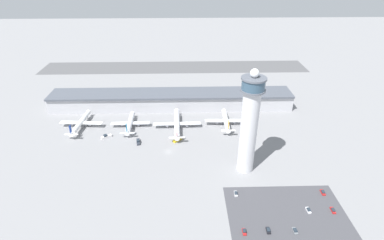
% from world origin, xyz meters
% --- Properties ---
extents(ground_plane, '(1000.00, 1000.00, 0.00)m').
position_xyz_m(ground_plane, '(0.00, 0.00, 0.00)').
color(ground_plane, gray).
extents(terminal_building, '(213.90, 25.00, 14.70)m').
position_xyz_m(terminal_building, '(0.00, 70.00, 7.44)').
color(terminal_building, '#B2B2B7').
rests_on(terminal_building, ground).
extents(runway_strip, '(320.84, 44.00, 0.01)m').
position_xyz_m(runway_strip, '(0.00, 179.66, 0.00)').
color(runway_strip, '#515154').
rests_on(runway_strip, ground).
extents(control_tower, '(14.33, 14.33, 68.17)m').
position_xyz_m(control_tower, '(50.21, -20.30, 34.26)').
color(control_tower, silver).
rests_on(control_tower, ground).
extents(parking_lot_surface, '(64.00, 40.00, 0.01)m').
position_xyz_m(parking_lot_surface, '(66.13, -57.68, 0.00)').
color(parking_lot_surface, '#424247').
rests_on(parking_lot_surface, ground).
extents(airplane_gate_alpha, '(34.34, 38.45, 12.15)m').
position_xyz_m(airplane_gate_alpha, '(-71.54, 35.79, 4.40)').
color(airplane_gate_alpha, white).
rests_on(airplane_gate_alpha, ground).
extents(airplane_gate_bravo, '(31.06, 33.79, 12.26)m').
position_xyz_m(airplane_gate_bravo, '(-32.08, 35.15, 3.88)').
color(airplane_gate_bravo, silver).
rests_on(airplane_gate_bravo, ground).
extents(airplane_gate_charlie, '(37.59, 44.70, 13.46)m').
position_xyz_m(airplane_gate_charlie, '(5.50, 32.49, 4.33)').
color(airplane_gate_charlie, silver).
rests_on(airplane_gate_charlie, ground).
extents(airplane_gate_delta, '(33.87, 34.39, 12.87)m').
position_xyz_m(airplane_gate_delta, '(45.03, 35.97, 4.59)').
color(airplane_gate_delta, white).
rests_on(airplane_gate_delta, ground).
extents(service_truck_catering, '(7.10, 7.49, 3.05)m').
position_xyz_m(service_truck_catering, '(6.23, 14.43, 1.06)').
color(service_truck_catering, black).
rests_on(service_truck_catering, ground).
extents(service_truck_fuel, '(8.08, 6.64, 3.02)m').
position_xyz_m(service_truck_fuel, '(-47.93, 19.68, 1.05)').
color(service_truck_fuel, black).
rests_on(service_truck_fuel, ground).
extents(service_truck_baggage, '(3.51, 7.81, 2.89)m').
position_xyz_m(service_truck_baggage, '(-22.85, 11.98, 1.00)').
color(service_truck_baggage, black).
rests_on(service_truck_baggage, ground).
extents(car_silver_sedan, '(1.85, 4.14, 1.49)m').
position_xyz_m(car_silver_sedan, '(40.91, -70.97, 0.58)').
color(car_silver_sedan, black).
rests_on(car_silver_sedan, ground).
extents(car_red_hatchback, '(1.91, 4.71, 1.39)m').
position_xyz_m(car_red_hatchback, '(91.75, -58.05, 0.54)').
color(car_red_hatchback, black).
rests_on(car_red_hatchback, ground).
extents(car_white_wagon, '(1.97, 4.43, 1.47)m').
position_xyz_m(car_white_wagon, '(40.95, -43.80, 0.57)').
color(car_white_wagon, black).
rests_on(car_white_wagon, ground).
extents(car_blue_compact, '(1.94, 4.62, 1.54)m').
position_xyz_m(car_blue_compact, '(91.93, -44.14, 0.60)').
color(car_blue_compact, black).
rests_on(car_blue_compact, ground).
extents(car_maroon_suv, '(2.02, 4.33, 1.42)m').
position_xyz_m(car_maroon_suv, '(66.63, -71.13, 0.55)').
color(car_maroon_suv, black).
rests_on(car_maroon_suv, ground).
extents(car_navy_sedan, '(1.94, 4.39, 1.55)m').
position_xyz_m(car_navy_sedan, '(78.42, -57.64, 0.60)').
color(car_navy_sedan, black).
rests_on(car_navy_sedan, ground).
extents(car_black_suv, '(1.95, 4.17, 1.55)m').
position_xyz_m(car_black_suv, '(53.17, -70.55, 0.60)').
color(car_black_suv, black).
rests_on(car_black_suv, ground).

